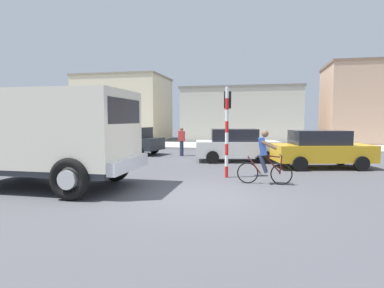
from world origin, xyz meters
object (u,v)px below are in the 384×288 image
Objects in this scene: cyclist at (264,157)px; car_red_near at (321,149)px; truck_foreground at (46,133)px; traffic_light_pole at (227,119)px; car_white_mid at (236,145)px; car_far_side at (129,140)px; pedestrian_near_kerb at (182,141)px.

cyclist is 0.40× the size of car_red_near.
car_red_near is at bearing 33.12° from truck_foreground.
truck_foreground is 1.70× the size of traffic_light_pole.
traffic_light_pole is 0.75× the size of car_red_near.
car_white_mid is at bearing 54.00° from truck_foreground.
truck_foreground is 1.28× the size of car_white_mid.
car_red_near is at bearing -20.19° from car_white_mid.
traffic_light_pole reaches higher than car_white_mid.
traffic_light_pole reaches higher than car_red_near.
traffic_light_pole is 0.75× the size of car_far_side.
traffic_light_pole reaches higher than car_far_side.
car_far_side is at bearing 175.23° from pedestrian_near_kerb.
car_far_side is at bearing 98.00° from truck_foreground.
cyclist is 0.41× the size of car_far_side.
car_red_near is 2.64× the size of pedestrian_near_kerb.
cyclist is at bearing -57.22° from pedestrian_near_kerb.
car_red_near is 7.47m from pedestrian_near_kerb.
car_far_side is at bearing 136.08° from traffic_light_pole.
cyclist is at bearing -42.90° from car_far_side.
traffic_light_pole is 9.02m from car_far_side.
car_white_mid is at bearing 89.76° from traffic_light_pole.
truck_foreground is 9.02m from pedestrian_near_kerb.
car_red_near is (3.70, 2.94, -1.25)m from traffic_light_pole.
truck_foreground is 8.86m from car_white_mid.
pedestrian_near_kerb reaches higher than car_far_side.
traffic_light_pole is at bearing 28.78° from truck_foreground.
traffic_light_pole is at bearing -141.46° from car_red_near.
pedestrian_near_kerb is (2.01, 8.76, -0.82)m from truck_foreground.
pedestrian_near_kerb is (-3.17, 1.63, 0.03)m from car_white_mid.
truck_foreground is 1.27× the size of car_red_near.
traffic_light_pole is 6.82m from pedestrian_near_kerb.
traffic_light_pole is (-1.29, 0.98, 1.20)m from cyclist.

